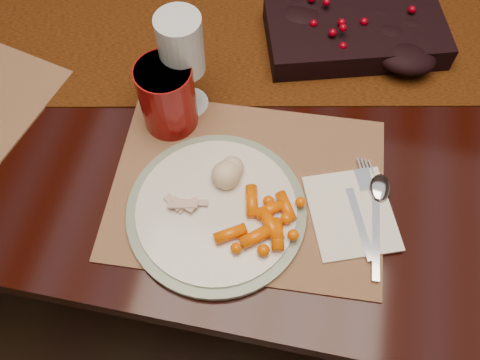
% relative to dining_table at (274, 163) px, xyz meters
% --- Properties ---
extents(floor, '(5.00, 5.00, 0.00)m').
position_rel_dining_table_xyz_m(floor, '(0.00, 0.00, -0.38)').
color(floor, black).
rests_on(floor, ground).
extents(dining_table, '(1.80, 1.00, 0.75)m').
position_rel_dining_table_xyz_m(dining_table, '(0.00, 0.00, 0.00)').
color(dining_table, black).
rests_on(dining_table, floor).
extents(table_runner, '(1.61, 0.63, 0.00)m').
position_rel_dining_table_xyz_m(table_runner, '(0.05, 0.06, 0.38)').
color(table_runner, '#562F16').
rests_on(table_runner, dining_table).
extents(centerpiece, '(0.35, 0.25, 0.06)m').
position_rel_dining_table_xyz_m(centerpiece, '(0.11, 0.06, 0.41)').
color(centerpiece, black).
rests_on(centerpiece, table_runner).
extents(placemat_main, '(0.44, 0.33, 0.00)m').
position_rel_dining_table_xyz_m(placemat_main, '(-0.02, -0.28, 0.38)').
color(placemat_main, brown).
rests_on(placemat_main, dining_table).
extents(dinner_plate, '(0.27, 0.27, 0.02)m').
position_rel_dining_table_xyz_m(dinner_plate, '(-0.06, -0.33, 0.39)').
color(dinner_plate, silver).
rests_on(dinner_plate, placemat_main).
extents(baby_carrots, '(0.11, 0.10, 0.02)m').
position_rel_dining_table_xyz_m(baby_carrots, '(0.01, -0.34, 0.40)').
color(baby_carrots, '#EF5C00').
rests_on(baby_carrots, dinner_plate).
extents(mashed_potatoes, '(0.09, 0.08, 0.04)m').
position_rel_dining_table_xyz_m(mashed_potatoes, '(-0.04, -0.27, 0.42)').
color(mashed_potatoes, '#C5BB95').
rests_on(mashed_potatoes, dinner_plate).
extents(turkey_shreds, '(0.07, 0.06, 0.01)m').
position_rel_dining_table_xyz_m(turkey_shreds, '(-0.11, -0.33, 0.40)').
color(turkey_shreds, '#BCABA4').
rests_on(turkey_shreds, dinner_plate).
extents(napkin, '(0.16, 0.18, 0.00)m').
position_rel_dining_table_xyz_m(napkin, '(0.14, -0.29, 0.38)').
color(napkin, white).
rests_on(napkin, placemat_main).
extents(fork, '(0.08, 0.15, 0.00)m').
position_rel_dining_table_xyz_m(fork, '(0.16, -0.29, 0.39)').
color(fork, silver).
rests_on(fork, napkin).
extents(spoon, '(0.04, 0.16, 0.00)m').
position_rel_dining_table_xyz_m(spoon, '(0.18, -0.30, 0.39)').
color(spoon, silver).
rests_on(spoon, napkin).
extents(red_cup, '(0.11, 0.11, 0.12)m').
position_rel_dining_table_xyz_m(red_cup, '(-0.17, -0.18, 0.44)').
color(red_cup, maroon).
rests_on(red_cup, placemat_main).
extents(wine_glass, '(0.08, 0.08, 0.19)m').
position_rel_dining_table_xyz_m(wine_glass, '(-0.15, -0.14, 0.47)').
color(wine_glass, silver).
rests_on(wine_glass, dining_table).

